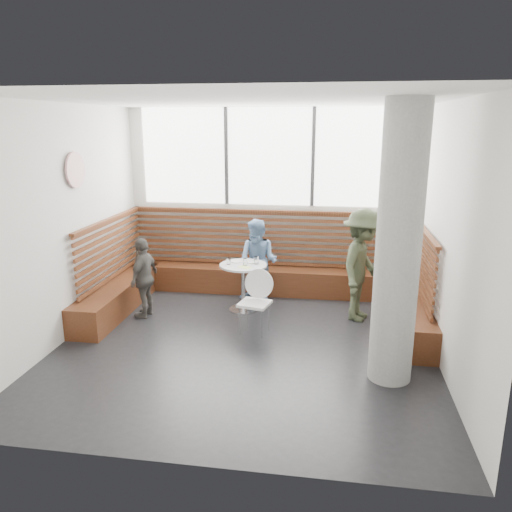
% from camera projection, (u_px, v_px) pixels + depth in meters
% --- Properties ---
extents(room, '(5.00, 5.00, 3.20)m').
position_uv_depth(room, '(244.00, 230.00, 6.38)').
color(room, silver).
rests_on(room, ground).
extents(booth, '(5.00, 2.50, 1.44)m').
position_uv_depth(booth, '(263.00, 278.00, 8.38)').
color(booth, '#462311').
rests_on(booth, ground).
extents(concrete_column, '(0.50, 0.50, 3.20)m').
position_uv_depth(concrete_column, '(398.00, 247.00, 5.53)').
color(concrete_column, gray).
rests_on(concrete_column, ground).
extents(wall_art, '(0.03, 0.50, 0.50)m').
position_uv_depth(wall_art, '(75.00, 170.00, 6.95)').
color(wall_art, white).
rests_on(wall_art, room).
extents(cafe_table, '(0.75, 0.75, 0.77)m').
position_uv_depth(cafe_table, '(243.00, 277.00, 7.94)').
color(cafe_table, silver).
rests_on(cafe_table, ground).
extents(cafe_chair, '(0.43, 0.42, 0.90)m').
position_uv_depth(cafe_chair, '(255.00, 296.00, 7.15)').
color(cafe_chair, white).
rests_on(cafe_chair, ground).
extents(adult_man, '(0.96, 1.26, 1.72)m').
position_uv_depth(adult_man, '(362.00, 265.00, 7.51)').
color(adult_man, '#38412B').
rests_on(adult_man, ground).
extents(child_back, '(0.80, 0.69, 1.40)m').
position_uv_depth(child_back, '(258.00, 261.00, 8.32)').
color(child_back, '#6B8FB9').
rests_on(child_back, ground).
extents(child_left, '(0.40, 0.77, 1.25)m').
position_uv_depth(child_left, '(144.00, 278.00, 7.69)').
color(child_left, '#524F4A').
rests_on(child_left, ground).
extents(plate_near, '(0.19, 0.19, 0.01)m').
position_uv_depth(plate_near, '(237.00, 261.00, 8.03)').
color(plate_near, white).
rests_on(plate_near, cafe_table).
extents(plate_far, '(0.19, 0.19, 0.01)m').
position_uv_depth(plate_far, '(251.00, 262.00, 7.99)').
color(plate_far, white).
rests_on(plate_far, cafe_table).
extents(glass_left, '(0.07, 0.07, 0.10)m').
position_uv_depth(glass_left, '(229.00, 261.00, 7.89)').
color(glass_left, white).
rests_on(glass_left, cafe_table).
extents(glass_mid, '(0.07, 0.07, 0.11)m').
position_uv_depth(glass_mid, '(245.00, 262.00, 7.82)').
color(glass_mid, white).
rests_on(glass_mid, cafe_table).
extents(glass_right, '(0.08, 0.08, 0.12)m').
position_uv_depth(glass_right, '(256.00, 260.00, 7.90)').
color(glass_right, white).
rests_on(glass_right, cafe_table).
extents(menu_card, '(0.23, 0.20, 0.00)m').
position_uv_depth(menu_card, '(245.00, 267.00, 7.72)').
color(menu_card, '#A5C64C').
rests_on(menu_card, cafe_table).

